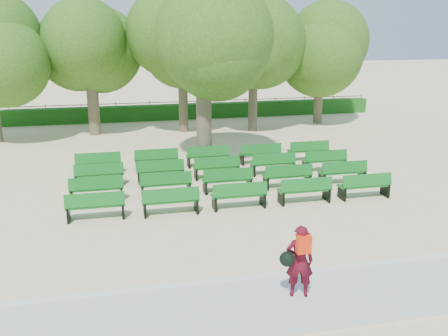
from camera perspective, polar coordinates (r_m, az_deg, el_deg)
name	(u,v)px	position (r m, az deg, el deg)	size (l,w,h in m)	color
ground	(213,191)	(17.18, -1.24, -2.67)	(120.00, 120.00, 0.00)	beige
paving	(285,302)	(10.65, 7.04, -14.99)	(30.00, 2.20, 0.06)	beige
curb	(268,275)	(11.58, 5.10, -12.09)	(30.00, 0.12, 0.10)	silver
hedge	(167,112)	(30.55, -6.53, 6.36)	(26.00, 0.70, 0.90)	#1B5916
fence	(166,118)	(31.02, -6.59, 5.66)	(26.00, 0.10, 1.02)	black
tree_line	(176,133)	(26.73, -5.54, 4.04)	(21.80, 6.80, 7.04)	#37651B
bench_array	(222,182)	(17.88, -0.23, -1.61)	(1.74, 0.63, 1.08)	#12681D
tree_among	(203,49)	(19.73, -2.41, 13.41)	(4.82, 4.82, 6.82)	brown
person	(299,260)	(10.47, 8.54, -10.38)	(0.77, 0.50, 1.56)	#4F0B18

